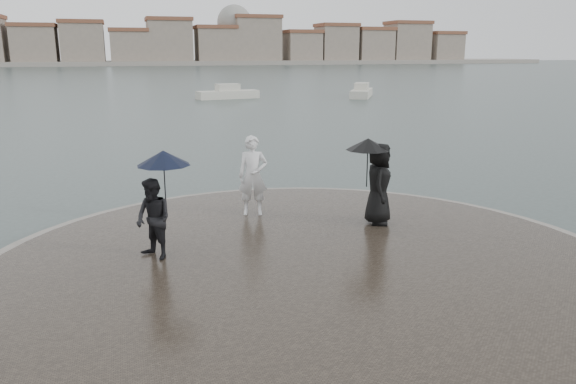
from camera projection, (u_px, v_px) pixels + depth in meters
name	position (u px, v px, depth m)	size (l,w,h in m)	color
kerb_ring	(308.00, 277.00, 10.29)	(12.50, 12.50, 0.32)	gray
quay_tip	(308.00, 276.00, 10.29)	(11.90, 11.90, 0.36)	#2D261E
statue	(253.00, 176.00, 13.28)	(0.69, 0.45, 1.90)	silver
visitor_left	(156.00, 201.00, 10.46)	(1.20, 1.07, 2.04)	black
visitor_right	(376.00, 176.00, 12.54)	(1.20, 1.13, 1.95)	black
far_skyline	(105.00, 45.00, 153.41)	(260.00, 20.00, 37.00)	gray
boats	(199.00, 100.00, 44.10)	(37.47, 17.75, 1.50)	beige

